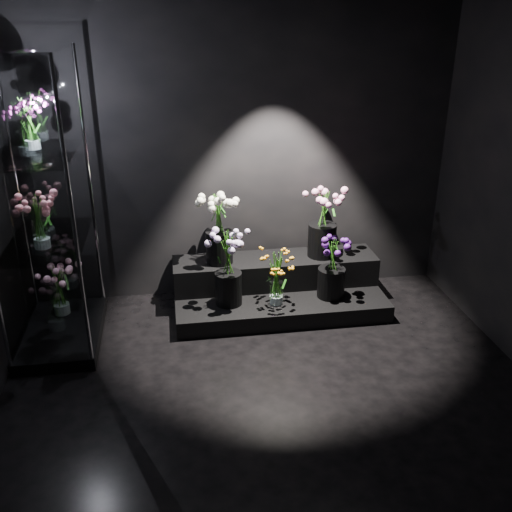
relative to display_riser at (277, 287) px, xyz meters
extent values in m
plane|color=black|center=(-0.29, -1.61, -0.18)|extent=(4.00, 4.00, 0.00)
plane|color=black|center=(-0.29, 0.39, 1.22)|extent=(4.00, 0.00, 4.00)
plane|color=black|center=(-0.29, -3.61, 1.22)|extent=(4.00, 0.00, 4.00)
cube|color=black|center=(0.00, -0.10, -0.10)|extent=(1.95, 0.87, 0.16)
cube|color=black|center=(0.00, 0.12, 0.12)|extent=(1.95, 0.43, 0.27)
cube|color=black|center=(-1.95, -0.34, -0.13)|extent=(0.65, 1.08, 0.11)
cube|color=white|center=(-1.95, -0.34, 0.74)|extent=(0.59, 1.02, 0.01)
cube|color=white|center=(-1.95, -0.34, 1.44)|extent=(0.59, 1.02, 0.01)
cylinder|color=white|center=(-0.07, -0.30, 0.09)|extent=(0.12, 0.12, 0.22)
cylinder|color=black|center=(-0.49, -0.22, 0.14)|extent=(0.24, 0.24, 0.31)
cylinder|color=black|center=(0.46, -0.23, 0.12)|extent=(0.25, 0.25, 0.28)
cylinder|color=black|center=(-0.54, 0.10, 0.41)|extent=(0.25, 0.25, 0.31)
cylinder|color=black|center=(0.45, 0.10, 0.41)|extent=(0.27, 0.27, 0.32)
cylinder|color=white|center=(-1.96, -0.51, 0.86)|extent=(0.13, 0.13, 0.22)
cylinder|color=white|center=(-1.98, -0.20, 1.55)|extent=(0.12, 0.12, 0.21)
cylinder|color=white|center=(-1.98, -0.08, 0.06)|extent=(0.15, 0.15, 0.27)
camera|label=1|loc=(-0.95, -4.79, 2.46)|focal=40.00mm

